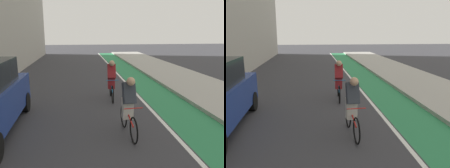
% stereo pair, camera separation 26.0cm
% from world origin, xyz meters
% --- Properties ---
extents(ground_plane, '(80.62, 80.62, 0.00)m').
position_xyz_m(ground_plane, '(0.00, 14.32, 0.00)').
color(ground_plane, '#38383D').
extents(bike_lane_paint, '(1.60, 36.65, 0.00)m').
position_xyz_m(bike_lane_paint, '(3.16, 16.32, 0.00)').
color(bike_lane_paint, '#2D8451').
rests_on(bike_lane_paint, ground).
extents(lane_divider_stripe, '(0.12, 36.65, 0.00)m').
position_xyz_m(lane_divider_stripe, '(2.26, 16.32, 0.00)').
color(lane_divider_stripe, white).
rests_on(lane_divider_stripe, ground).
extents(sidewalk_right, '(3.42, 36.65, 0.14)m').
position_xyz_m(sidewalk_right, '(5.67, 16.32, 0.07)').
color(sidewalk_right, '#A8A59E').
rests_on(sidewalk_right, ground).
extents(cyclist_mid, '(0.48, 1.73, 1.62)m').
position_xyz_m(cyclist_mid, '(1.02, 10.63, 0.85)').
color(cyclist_mid, black).
rests_on(cyclist_mid, ground).
extents(cyclist_trailing, '(0.48, 1.75, 1.63)m').
position_xyz_m(cyclist_trailing, '(1.04, 13.97, 0.81)').
color(cyclist_trailing, black).
rests_on(cyclist_trailing, ground).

